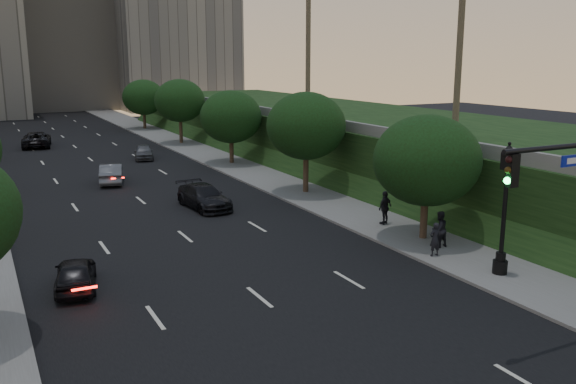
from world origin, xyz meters
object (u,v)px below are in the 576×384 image
pedestrian_b (439,229)px  sedan_far_left (37,139)px  sedan_near_right (204,197)px  sedan_mid_left (111,174)px  pedestrian_c (385,207)px  sedan_far_right (144,152)px  sedan_near_left (75,273)px  street_lamp (504,215)px  pedestrian_a (435,239)px

pedestrian_b → sedan_far_left: bearing=-76.2°
sedan_near_right → pedestrian_b: (7.02, -12.84, 0.31)m
sedan_far_left → sedan_near_right: (6.34, -32.22, -0.08)m
sedan_mid_left → pedestrian_c: size_ratio=2.42×
pedestrian_c → sedan_far_left: bearing=-91.1°
sedan_far_right → sedan_far_left: bearing=134.1°
sedan_near_left → street_lamp: bearing=167.6°
street_lamp → sedan_near_left: 17.21m
sedan_far_right → pedestrian_b: pedestrian_b is taller
sedan_far_left → sedan_mid_left: bearing=105.5°
sedan_mid_left → pedestrian_a: pedestrian_a is taller
sedan_near_right → pedestrian_c: pedestrian_c is taller
sedan_mid_left → pedestrian_b: (10.41, -22.97, 0.30)m
sedan_far_right → sedan_mid_left: bearing=-104.1°
sedan_near_left → pedestrian_a: bearing=176.9°
sedan_far_left → pedestrian_c: bearing=116.4°
sedan_mid_left → sedan_near_right: sedan_mid_left is taller
sedan_far_left → pedestrian_b: bearing=114.4°
street_lamp → pedestrian_c: size_ratio=3.12×
sedan_near_right → sedan_far_right: sedan_near_right is taller
sedan_near_left → pedestrian_b: size_ratio=2.17×
sedan_near_right → pedestrian_c: (7.21, -8.33, 0.35)m
sedan_far_left → pedestrian_b: pedestrian_b is taller
sedan_mid_left → sedan_far_right: (4.77, 9.56, -0.05)m
sedan_near_left → sedan_mid_left: (5.52, 20.29, 0.08)m
sedan_far_right → pedestrian_a: size_ratio=2.55×
street_lamp → pedestrian_b: 4.27m
sedan_near_right → pedestrian_a: 15.00m
sedan_far_left → sedan_far_right: 14.72m
sedan_far_left → sedan_far_right: (7.72, -12.54, -0.12)m
sedan_mid_left → pedestrian_c: (10.60, -18.45, 0.33)m
sedan_mid_left → sedan_near_right: (3.39, -10.12, -0.02)m
pedestrian_b → pedestrian_c: size_ratio=0.96×
sedan_mid_left → street_lamp: bearing=124.3°
sedan_near_right → pedestrian_b: 14.64m
street_lamp → sedan_far_left: bearing=105.1°
street_lamp → pedestrian_c: 8.61m
pedestrian_b → sedan_mid_left: bearing=-68.4°
pedestrian_c → sedan_mid_left: bearing=-79.7°
sedan_near_left → sedan_far_right: (10.29, 29.85, 0.03)m
sedan_far_left → pedestrian_b: 47.00m
sedan_near_left → sedan_far_left: (2.57, 42.39, 0.14)m
sedan_near_right → sedan_far_right: (1.38, 19.68, -0.03)m
sedan_far_right → pedestrian_c: 28.62m
sedan_mid_left → sedan_far_right: size_ratio=1.11×
sedan_far_left → sedan_far_right: bearing=129.5°
sedan_near_left → sedan_mid_left: sedan_mid_left is taller
pedestrian_a → street_lamp: bearing=107.6°
sedan_mid_left → sedan_far_left: size_ratio=0.77×
sedan_far_left → pedestrian_c: (13.55, -40.55, 0.27)m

